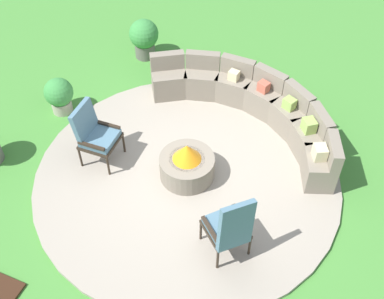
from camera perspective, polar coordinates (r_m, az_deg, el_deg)
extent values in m
plane|color=#478C38|center=(7.66, -0.58, -3.32)|extent=(24.00, 24.00, 0.00)
cylinder|color=#9E9384|center=(7.64, -0.59, -3.18)|extent=(4.84, 4.84, 0.06)
cylinder|color=gray|center=(7.47, -0.60, -2.07)|extent=(0.86, 0.86, 0.38)
cylinder|color=black|center=(7.35, -0.61, -1.23)|extent=(0.56, 0.56, 0.06)
cone|color=orange|center=(7.22, -0.62, -0.32)|extent=(0.45, 0.45, 0.28)
cube|color=gray|center=(7.63, 14.87, -2.19)|extent=(0.64, 0.74, 0.50)
cube|color=gray|center=(7.37, 16.55, -0.11)|extent=(0.37, 0.63, 0.32)
cube|color=gray|center=(8.01, 13.66, 1.02)|extent=(0.73, 0.76, 0.50)
cube|color=gray|center=(7.79, 15.13, 3.31)|extent=(0.50, 0.59, 0.32)
cube|color=gray|center=(8.34, 11.46, 3.73)|extent=(0.76, 0.72, 0.50)
cube|color=gray|center=(8.16, 12.65, 6.18)|extent=(0.60, 0.49, 0.32)
cube|color=gray|center=(8.62, 8.49, 5.83)|extent=(0.73, 0.62, 0.50)
cube|color=gray|center=(8.46, 9.36, 8.39)|extent=(0.64, 0.35, 0.32)
cube|color=gray|center=(8.81, 4.99, 7.24)|extent=(0.63, 0.46, 0.50)
cube|color=gray|center=(8.67, 5.50, 9.88)|extent=(0.62, 0.17, 0.32)
cube|color=gray|center=(8.90, 1.17, 7.93)|extent=(0.71, 0.60, 0.50)
cube|color=gray|center=(8.77, 1.32, 10.60)|extent=(0.64, 0.32, 0.32)
cube|color=gray|center=(8.90, -2.74, 7.87)|extent=(0.76, 0.71, 0.50)
cube|color=gray|center=(8.77, -2.97, 10.54)|extent=(0.61, 0.47, 0.32)
cube|color=beige|center=(7.36, 15.01, -0.33)|extent=(0.27, 0.28, 0.22)
cube|color=beige|center=(8.56, 5.01, 8.80)|extent=(0.19, 0.17, 0.18)
cube|color=#93B756|center=(8.09, 11.53, 5.39)|extent=(0.24, 0.22, 0.19)
cube|color=#BC5B47|center=(8.37, 8.54, 7.42)|extent=(0.22, 0.21, 0.18)
cube|color=#93B756|center=(7.74, 13.78, 2.80)|extent=(0.27, 0.28, 0.21)
cylinder|color=#2D2319|center=(7.90, -8.14, 0.74)|extent=(0.04, 0.04, 0.38)
cylinder|color=#2D2319|center=(7.59, -9.95, -1.96)|extent=(0.04, 0.04, 0.38)
cylinder|color=#2D2319|center=(8.10, -11.27, 1.64)|extent=(0.04, 0.04, 0.38)
cylinder|color=#2D2319|center=(7.81, -13.16, -0.95)|extent=(0.04, 0.04, 0.38)
cube|color=#2D2319|center=(7.69, -10.85, 1.00)|extent=(0.55, 0.59, 0.05)
cube|color=slate|center=(7.64, -10.92, 1.37)|extent=(0.51, 0.54, 0.09)
cube|color=slate|center=(7.57, -12.68, 3.17)|extent=(0.18, 0.53, 0.61)
cube|color=#2D2319|center=(7.75, -10.08, 2.96)|extent=(0.46, 0.06, 0.04)
cube|color=#2D2319|center=(7.45, -11.92, 0.43)|extent=(0.46, 0.06, 0.04)
cylinder|color=#2D2319|center=(6.74, 1.05, -9.66)|extent=(0.04, 0.04, 0.38)
cylinder|color=#2D2319|center=(6.88, 4.75, -8.18)|extent=(0.04, 0.04, 0.38)
cylinder|color=#2D2319|center=(6.50, 3.07, -12.99)|extent=(0.04, 0.04, 0.38)
cylinder|color=#2D2319|center=(6.65, 6.88, -11.36)|extent=(0.04, 0.04, 0.38)
cube|color=#2D2319|center=(6.51, 4.04, -9.48)|extent=(0.75, 0.75, 0.05)
cube|color=slate|center=(6.45, 4.07, -9.13)|extent=(0.69, 0.69, 0.09)
cube|color=slate|center=(6.08, 5.26, -9.06)|extent=(0.39, 0.53, 0.77)
cube|color=#2D2319|center=(6.33, 2.22, -9.56)|extent=(0.38, 0.34, 0.04)
cube|color=#2D2319|center=(6.47, 5.93, -8.05)|extent=(0.38, 0.34, 0.04)
cylinder|color=#A89E8E|center=(9.02, -15.23, 5.06)|extent=(0.36, 0.36, 0.24)
sphere|color=#3D8E42|center=(8.82, -15.63, 6.61)|extent=(0.52, 0.52, 0.52)
cylinder|color=#605B56|center=(10.08, -5.61, 11.76)|extent=(0.41, 0.41, 0.31)
sphere|color=#3D8E42|center=(9.87, -5.77, 13.56)|extent=(0.59, 0.59, 0.59)
sphere|color=yellow|center=(9.79, -5.49, 14.00)|extent=(0.18, 0.18, 0.18)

